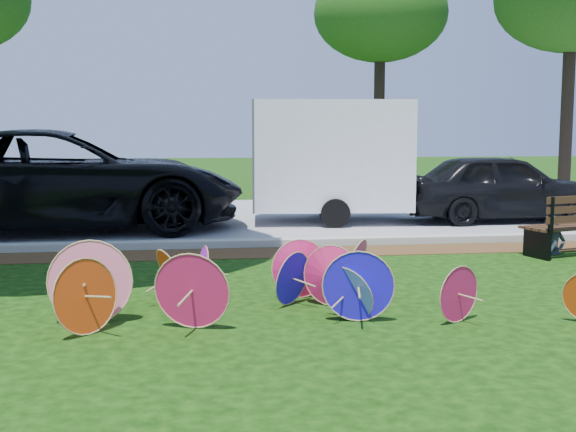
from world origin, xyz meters
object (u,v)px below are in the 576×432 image
Objects in this scene: black_van at (60,181)px; person_left at (554,217)px; parasol_pile at (255,281)px; park_bench at (576,224)px; dark_pickup at (501,187)px; cargo_trailer at (331,155)px.

person_left is at bearing -120.55° from black_van.
park_bench is (5.42, 3.11, 0.12)m from parasol_pile.
dark_pickup is 2.36× the size of park_bench.
person_left is at bearing 156.17° from park_bench.
cargo_trailer reaches higher than person_left.
cargo_trailer reaches higher than dark_pickup.
dark_pickup is (9.24, 0.29, -0.25)m from black_van.
cargo_trailer is 5.62m from park_bench.
parasol_pile is 1.78× the size of cargo_trailer.
parasol_pile is 5.98m from person_left.
cargo_trailer is at bearing 108.59° from park_bench.
park_bench is (3.12, -4.57, -0.96)m from cargo_trailer.
black_van is 9.25m from dark_pickup.
black_van is at bearing 90.93° from dark_pickup.
parasol_pile is at bearing -154.12° from person_left.
black_van is 5.91× the size of person_left.
dark_pickup is 4.23m from person_left.
park_bench is 0.37m from person_left.
black_van reaches higher than park_bench.
parasol_pile is 3.14× the size of park_bench.
cargo_trailer is 5.37m from person_left.
dark_pickup reaches higher than parasol_pile.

